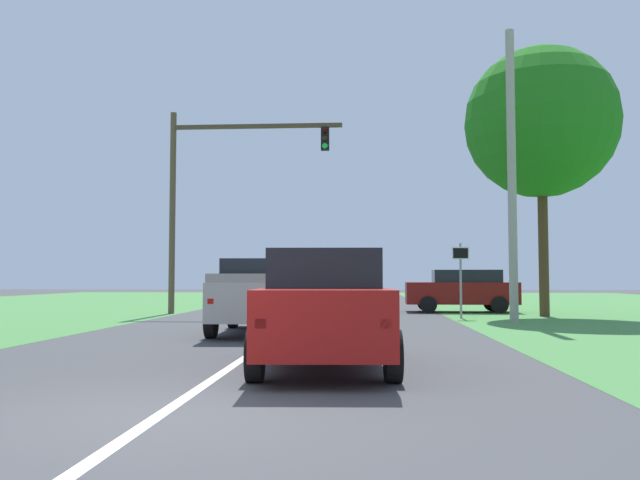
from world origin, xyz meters
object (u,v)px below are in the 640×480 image
(pickup_truck_lead, at_px, (260,295))
(crossing_suv_far, at_px, (462,290))
(traffic_light, at_px, (215,181))
(red_suv_near, at_px, (325,305))
(keep_moving_sign, at_px, (461,270))
(oak_tree_right, at_px, (541,123))
(utility_pole_right, at_px, (512,174))

(pickup_truck_lead, xyz_separation_m, crossing_suv_far, (6.75, 10.75, -0.06))
(pickup_truck_lead, height_order, traffic_light, traffic_light)
(pickup_truck_lead, bearing_deg, red_suv_near, -71.82)
(traffic_light, height_order, keep_moving_sign, traffic_light)
(keep_moving_sign, relative_size, oak_tree_right, 0.26)
(red_suv_near, relative_size, crossing_suv_far, 1.08)
(red_suv_near, xyz_separation_m, crossing_suv_far, (4.70, 17.02, -0.06))
(pickup_truck_lead, height_order, utility_pole_right, utility_pole_right)
(red_suv_near, height_order, keep_moving_sign, keep_moving_sign)
(traffic_light, distance_m, crossing_suv_far, 11.04)
(oak_tree_right, distance_m, utility_pole_right, 4.37)
(oak_tree_right, bearing_deg, red_suv_near, -117.18)
(traffic_light, xyz_separation_m, oak_tree_right, (12.53, -0.90, 1.96))
(crossing_suv_far, height_order, utility_pole_right, utility_pole_right)
(pickup_truck_lead, height_order, crossing_suv_far, pickup_truck_lead)
(pickup_truck_lead, xyz_separation_m, keep_moving_sign, (6.10, 6.58, 0.70))
(pickup_truck_lead, bearing_deg, oak_tree_right, 40.19)
(pickup_truck_lead, distance_m, oak_tree_right, 13.70)
(red_suv_near, distance_m, crossing_suv_far, 17.66)
(oak_tree_right, bearing_deg, crossing_suv_far, 131.73)
(red_suv_near, height_order, traffic_light, traffic_light)
(keep_moving_sign, bearing_deg, traffic_light, 166.74)
(red_suv_near, bearing_deg, traffic_light, 109.31)
(traffic_light, height_order, oak_tree_right, oak_tree_right)
(red_suv_near, bearing_deg, pickup_truck_lead, 108.18)
(oak_tree_right, relative_size, crossing_suv_far, 2.20)
(red_suv_near, distance_m, keep_moving_sign, 13.49)
(pickup_truck_lead, bearing_deg, crossing_suv_far, 57.87)
(pickup_truck_lead, bearing_deg, traffic_light, 110.10)
(traffic_light, xyz_separation_m, keep_moving_sign, (9.31, -2.19, -3.56))
(red_suv_near, relative_size, oak_tree_right, 0.49)
(pickup_truck_lead, relative_size, keep_moving_sign, 1.98)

